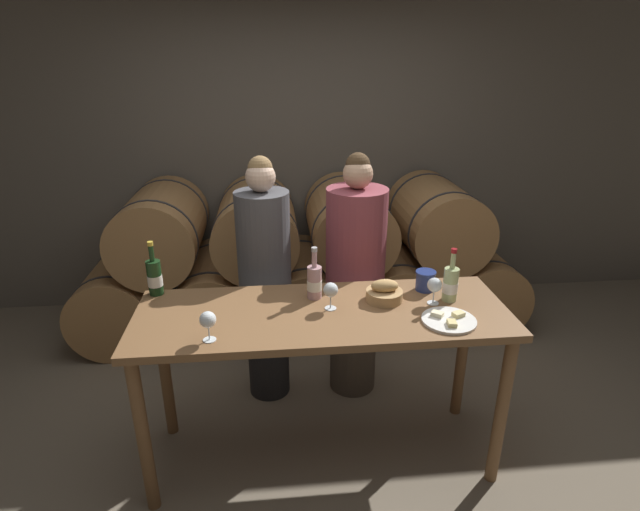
% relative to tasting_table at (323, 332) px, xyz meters
% --- Properties ---
extents(ground_plane, '(10.00, 10.00, 0.00)m').
position_rel_tasting_table_xyz_m(ground_plane, '(0.00, 0.00, -0.80)').
color(ground_plane, '#726654').
extents(stone_wall_back, '(10.00, 0.12, 3.20)m').
position_rel_tasting_table_xyz_m(stone_wall_back, '(0.00, 2.10, 0.80)').
color(stone_wall_back, '#60594F').
rests_on(stone_wall_back, ground_plane).
extents(barrel_stack, '(3.54, 0.94, 1.20)m').
position_rel_tasting_table_xyz_m(barrel_stack, '(0.00, 1.51, -0.23)').
color(barrel_stack, '#9E7042').
rests_on(barrel_stack, ground_plane).
extents(tasting_table, '(1.89, 0.67, 0.92)m').
position_rel_tasting_table_xyz_m(tasting_table, '(0.00, 0.00, 0.00)').
color(tasting_table, brown).
rests_on(tasting_table, ground_plane).
extents(person_left, '(0.33, 0.33, 1.59)m').
position_rel_tasting_table_xyz_m(person_left, '(-0.29, 0.62, 0.01)').
color(person_left, '#232326').
rests_on(person_left, ground_plane).
extents(person_right, '(0.37, 0.37, 1.60)m').
position_rel_tasting_table_xyz_m(person_right, '(0.27, 0.62, 0.00)').
color(person_right, '#4C4238').
rests_on(person_right, ground_plane).
extents(wine_bottle_red, '(0.08, 0.08, 0.30)m').
position_rel_tasting_table_xyz_m(wine_bottle_red, '(-0.87, 0.29, 0.22)').
color(wine_bottle_red, '#193819').
rests_on(wine_bottle_red, tasting_table).
extents(wine_bottle_white, '(0.08, 0.08, 0.29)m').
position_rel_tasting_table_xyz_m(wine_bottle_white, '(0.68, 0.06, 0.22)').
color(wine_bottle_white, '#ADBC7F').
rests_on(wine_bottle_white, tasting_table).
extents(wine_bottle_rose, '(0.08, 0.08, 0.29)m').
position_rel_tasting_table_xyz_m(wine_bottle_rose, '(-0.03, 0.16, 0.22)').
color(wine_bottle_rose, '#BC8E93').
rests_on(wine_bottle_rose, tasting_table).
extents(blue_crock, '(0.11, 0.11, 0.11)m').
position_rel_tasting_table_xyz_m(blue_crock, '(0.58, 0.19, 0.18)').
color(blue_crock, navy).
rests_on(blue_crock, tasting_table).
extents(bread_basket, '(0.19, 0.19, 0.12)m').
position_rel_tasting_table_xyz_m(bread_basket, '(0.33, 0.09, 0.17)').
color(bread_basket, tan).
rests_on(bread_basket, tasting_table).
extents(cheese_plate, '(0.26, 0.26, 0.04)m').
position_rel_tasting_table_xyz_m(cheese_plate, '(0.60, -0.17, 0.13)').
color(cheese_plate, white).
rests_on(cheese_plate, tasting_table).
extents(wine_glass_far_left, '(0.08, 0.08, 0.14)m').
position_rel_tasting_table_xyz_m(wine_glass_far_left, '(-0.54, -0.22, 0.23)').
color(wine_glass_far_left, white).
rests_on(wine_glass_far_left, tasting_table).
extents(wine_glass_left, '(0.08, 0.08, 0.14)m').
position_rel_tasting_table_xyz_m(wine_glass_left, '(0.04, 0.02, 0.23)').
color(wine_glass_left, white).
rests_on(wine_glass_left, tasting_table).
extents(wine_glass_center, '(0.08, 0.08, 0.14)m').
position_rel_tasting_table_xyz_m(wine_glass_center, '(0.58, 0.03, 0.23)').
color(wine_glass_center, white).
rests_on(wine_glass_center, tasting_table).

